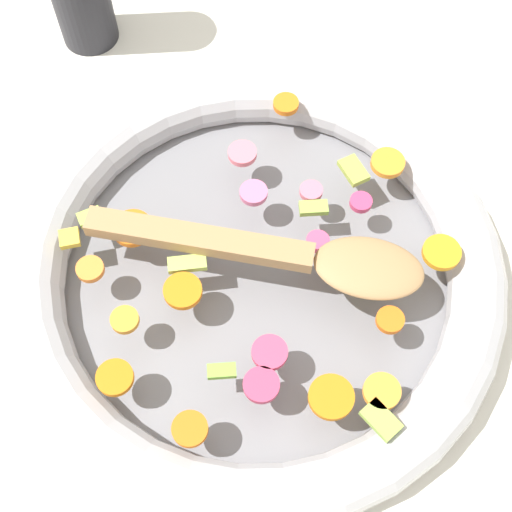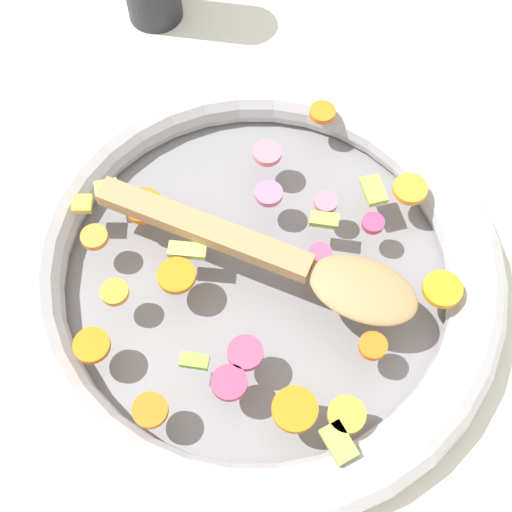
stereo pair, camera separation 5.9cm
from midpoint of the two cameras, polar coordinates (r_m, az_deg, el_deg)
ground_plane at (r=0.64m, az=-2.65°, el=-2.31°), size 4.00×4.00×0.00m
skillet at (r=0.62m, az=-2.73°, el=-1.45°), size 0.43×0.43×0.05m
chopped_vegetables at (r=0.58m, az=-2.10°, el=-2.01°), size 0.32×0.33×0.01m
wooden_spoon at (r=0.58m, az=-0.12°, el=-0.17°), size 0.21×0.24×0.01m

